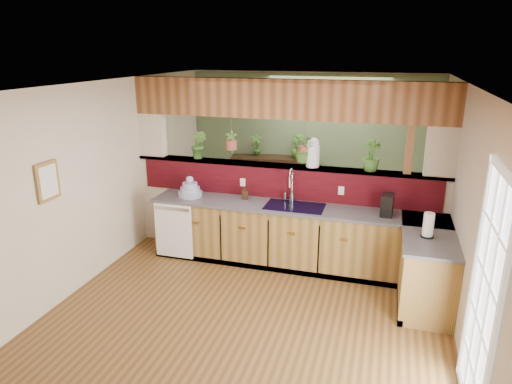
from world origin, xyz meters
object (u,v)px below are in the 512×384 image
(coffee_maker, at_px, (387,206))
(glass_jar, at_px, (313,152))
(soap_dispenser, at_px, (245,193))
(dish_stack, at_px, (190,190))
(faucet, at_px, (291,184))
(paper_towel, at_px, (428,226))
(shelving_console, at_px, (274,184))

(coffee_maker, xyz_separation_m, glass_jar, (-1.06, 0.38, 0.57))
(glass_jar, bearing_deg, soap_dispenser, -164.69)
(dish_stack, relative_size, glass_jar, 0.85)
(faucet, relative_size, soap_dispenser, 2.65)
(faucet, distance_m, coffee_maker, 1.34)
(soap_dispenser, relative_size, coffee_maker, 0.69)
(faucet, xyz_separation_m, dish_stack, (-1.49, -0.15, -0.18))
(faucet, height_order, dish_stack, faucet)
(paper_towel, height_order, shelving_console, paper_towel)
(dish_stack, bearing_deg, shelving_console, 72.64)
(paper_towel, height_order, glass_jar, glass_jar)
(soap_dispenser, height_order, shelving_console, soap_dispenser)
(coffee_maker, bearing_deg, dish_stack, -175.51)
(coffee_maker, bearing_deg, soap_dispenser, -178.91)
(faucet, distance_m, glass_jar, 0.55)
(dish_stack, bearing_deg, soap_dispenser, 8.19)
(soap_dispenser, bearing_deg, shelving_console, 92.77)
(soap_dispenser, relative_size, glass_jar, 0.46)
(soap_dispenser, relative_size, shelving_console, 0.12)
(faucet, bearing_deg, glass_jar, 40.82)
(paper_towel, bearing_deg, faucet, 156.74)
(faucet, bearing_deg, shelving_console, 110.15)
(faucet, relative_size, shelving_console, 0.31)
(coffee_maker, bearing_deg, faucet, 177.93)
(coffee_maker, bearing_deg, shelving_console, 137.29)
(soap_dispenser, xyz_separation_m, glass_jar, (0.93, 0.26, 0.60))
(faucet, bearing_deg, soap_dispenser, -177.27)
(faucet, distance_m, shelving_console, 2.36)
(soap_dispenser, height_order, coffee_maker, coffee_maker)
(faucet, relative_size, dish_stack, 1.44)
(dish_stack, relative_size, paper_towel, 1.13)
(coffee_maker, distance_m, glass_jar, 1.26)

